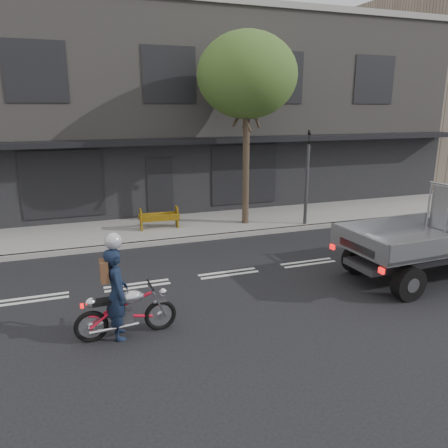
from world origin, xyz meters
The scene contains 9 objects.
ground centered at (0.00, 0.00, 0.00)m, with size 80.00×80.00×0.00m, color black.
sidewalk centered at (0.00, 4.70, 0.07)m, with size 32.00×3.20×0.15m, color gray.
kerb centered at (0.00, 3.10, 0.07)m, with size 32.00×0.20×0.15m, color gray.
building_main centered at (0.00, 11.30, 4.00)m, with size 26.00×10.00×8.00m, color slate.
street_tree centered at (2.20, 4.20, 5.28)m, with size 3.40×3.40×6.74m.
traffic_light_pole centered at (4.20, 3.35, 1.65)m, with size 0.12×0.12×3.50m.
motorcycle centered at (-2.95, -2.37, 0.51)m, with size 1.95×0.57×1.00m.
rider centered at (-3.10, -2.37, 0.89)m, with size 0.65×0.43×1.78m, color #121C31.
construction_barrier centered at (-0.92, 4.33, 0.53)m, with size 1.36×0.54×0.76m, color #E4A10C, non-canonical shape.
Camera 1 is at (-3.75, -10.14, 4.26)m, focal length 35.00 mm.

